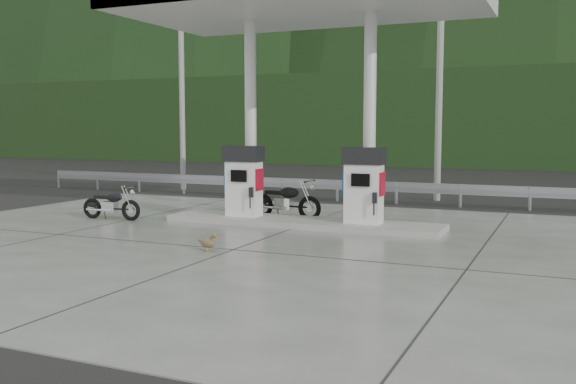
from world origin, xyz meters
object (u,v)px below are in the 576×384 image
at_px(motorcycle_right, 285,201).
at_px(duck, 208,243).
at_px(motorcycle_left, 111,205).
at_px(gas_pump_right, 364,185).
at_px(gas_pump_left, 244,181).

relative_size(motorcycle_right, duck, 4.26).
height_order(motorcycle_left, motorcycle_right, motorcycle_right).
bearing_deg(motorcycle_left, motorcycle_right, 22.49).
bearing_deg(motorcycle_right, gas_pump_right, -17.98).
distance_m(gas_pump_right, duck, 4.42).
relative_size(gas_pump_left, motorcycle_right, 0.93).
height_order(gas_pump_right, motorcycle_left, gas_pump_right).
xyz_separation_m(gas_pump_right, motorcycle_left, (-6.60, -1.06, -0.66)).
bearing_deg(gas_pump_left, motorcycle_right, 51.91).
distance_m(gas_pump_right, motorcycle_right, 2.70).
xyz_separation_m(motorcycle_left, duck, (4.61, -2.79, -0.23)).
xyz_separation_m(gas_pump_left, duck, (1.21, -3.84, -0.89)).
height_order(gas_pump_left, motorcycle_right, gas_pump_left).
xyz_separation_m(motorcycle_left, motorcycle_right, (4.14, 2.01, 0.07)).
bearing_deg(motorcycle_right, motorcycle_left, -151.01).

